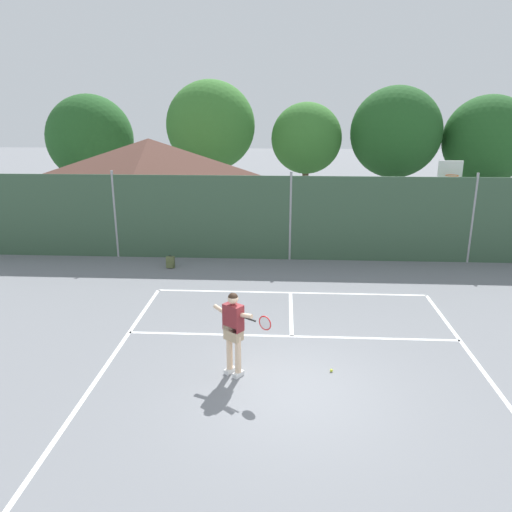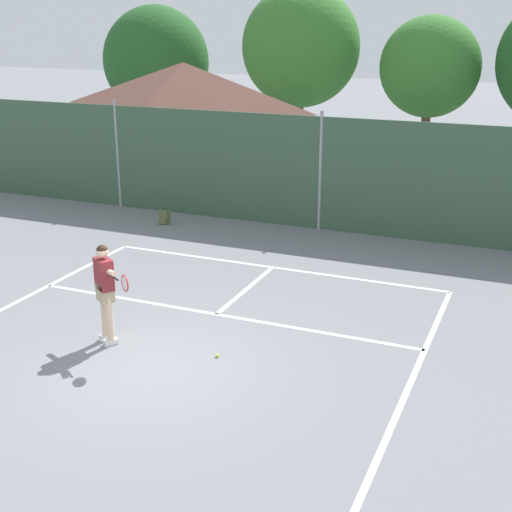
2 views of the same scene
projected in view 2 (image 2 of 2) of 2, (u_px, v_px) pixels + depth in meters
The scene contains 8 objects.
ground_plane at pixel (152, 368), 11.84m from camera, with size 120.00×120.00×0.00m, color slate.
court_markings at pixel (171, 352), 12.40m from camera, with size 8.30×11.10×0.01m.
chainlink_fence at pixel (320, 174), 19.19m from camera, with size 26.09×0.09×3.26m.
clubhouse_building at pixel (185, 123), 24.25m from camera, with size 6.79×4.38×4.18m.
treeline_backdrop at pixel (411, 61), 27.63m from camera, with size 26.97×4.46×6.92m.
tennis_player at pixel (105, 285), 12.44m from camera, with size 1.26×0.81×1.85m.
tennis_ball at pixel (217, 355), 12.22m from camera, with size 0.07×0.07×0.07m, color #CCE033.
backpack_olive at pixel (164, 217), 20.09m from camera, with size 0.28×0.24×0.46m.
Camera 2 is at (5.73, -9.09, 5.59)m, focal length 49.49 mm.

